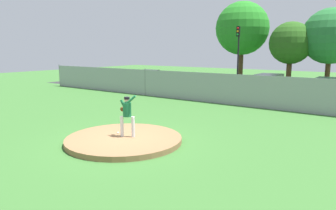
{
  "coord_description": "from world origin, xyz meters",
  "views": [
    {
      "loc": [
        8.1,
        -8.37,
        3.54
      ],
      "look_at": [
        0.39,
        2.38,
        1.15
      ],
      "focal_mm": 33.0,
      "sensor_mm": 36.0,
      "label": 1
    }
  ],
  "objects": [
    {
      "name": "baseball",
      "position": [
        -0.52,
        0.2,
        0.24
      ],
      "size": [
        0.07,
        0.07,
        0.07
      ],
      "primitive_type": "sphere",
      "color": "white",
      "rests_on": "pitchers_mound"
    },
    {
      "name": "chainlink_fence",
      "position": [
        0.0,
        10.0,
        1.0
      ],
      "size": [
        36.36,
        0.07,
        2.1
      ],
      "color": "gray",
      "rests_on": "ground_plane"
    },
    {
      "name": "asphalt_strip",
      "position": [
        0.0,
        14.5,
        0.0
      ],
      "size": [
        44.0,
        7.0,
        0.01
      ],
      "primitive_type": "cube",
      "color": "#2B2B2D",
      "rests_on": "ground_plane"
    },
    {
      "name": "parked_car_teal",
      "position": [
        4.9,
        14.26,
        0.8
      ],
      "size": [
        1.81,
        4.48,
        1.67
      ],
      "color": "#146066",
      "rests_on": "ground_plane"
    },
    {
      "name": "ground_plane",
      "position": [
        0.0,
        6.0,
        0.0
      ],
      "size": [
        80.0,
        80.0,
        0.0
      ],
      "primitive_type": "plane",
      "color": "#386B2D"
    },
    {
      "name": "tree_slender_far",
      "position": [
        -5.52,
        24.57,
        5.79
      ],
      "size": [
        5.76,
        5.76,
        8.69
      ],
      "color": "#4C331E",
      "rests_on": "ground_plane"
    },
    {
      "name": "tree_broad_left",
      "position": [
        3.21,
        24.89,
        4.77
      ],
      "size": [
        5.27,
        5.27,
        7.42
      ],
      "color": "#4C331E",
      "rests_on": "ground_plane"
    },
    {
      "name": "traffic_light_near",
      "position": [
        -3.27,
        18.36,
        3.76
      ],
      "size": [
        0.28,
        0.46,
        5.58
      ],
      "color": "black",
      "rests_on": "ground_plane"
    },
    {
      "name": "parked_car_burgundy",
      "position": [
        -11.16,
        14.69,
        0.75
      ],
      "size": [
        2.17,
        4.69,
        1.56
      ],
      "color": "maroon",
      "rests_on": "ground_plane"
    },
    {
      "name": "pitchers_mound",
      "position": [
        0.0,
        0.0,
        0.1
      ],
      "size": [
        4.47,
        4.47,
        0.2
      ],
      "primitive_type": "cylinder",
      "color": "olive",
      "rests_on": "ground_plane"
    },
    {
      "name": "parked_car_slate",
      "position": [
        0.96,
        14.17,
        0.83
      ],
      "size": [
        1.88,
        4.51,
        1.75
      ],
      "color": "slate",
      "rests_on": "ground_plane"
    },
    {
      "name": "tree_bushy_near",
      "position": [
        -0.13,
        23.89,
        4.14
      ],
      "size": [
        4.15,
        4.15,
        6.24
      ],
      "color": "#4C331E",
      "rests_on": "ground_plane"
    },
    {
      "name": "pitcher_youth",
      "position": [
        0.07,
        0.13,
        1.17
      ],
      "size": [
        0.8,
        0.32,
        1.65
      ],
      "color": "silver",
      "rests_on": "pitchers_mound"
    }
  ]
}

